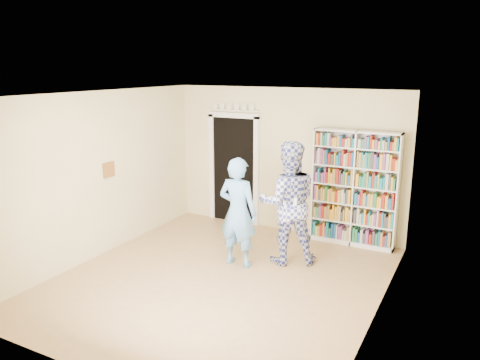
# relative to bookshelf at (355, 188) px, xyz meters

# --- Properties ---
(floor) EXTENTS (5.00, 5.00, 0.00)m
(floor) POSITION_rel_bookshelf_xyz_m (-1.35, -2.34, -1.02)
(floor) COLOR #A37F4F
(floor) RESTS_ON ground
(ceiling) EXTENTS (5.00, 5.00, 0.00)m
(ceiling) POSITION_rel_bookshelf_xyz_m (-1.35, -2.34, 1.68)
(ceiling) COLOR white
(ceiling) RESTS_ON wall_back
(wall_back) EXTENTS (4.50, 0.00, 4.50)m
(wall_back) POSITION_rel_bookshelf_xyz_m (-1.35, 0.16, 0.33)
(wall_back) COLOR #F5E6A9
(wall_back) RESTS_ON floor
(wall_left) EXTENTS (0.00, 5.00, 5.00)m
(wall_left) POSITION_rel_bookshelf_xyz_m (-3.60, -2.34, 0.33)
(wall_left) COLOR #F5E6A9
(wall_left) RESTS_ON floor
(wall_right) EXTENTS (0.00, 5.00, 5.00)m
(wall_right) POSITION_rel_bookshelf_xyz_m (0.90, -2.34, 0.33)
(wall_right) COLOR #F5E6A9
(wall_right) RESTS_ON floor
(bookshelf) EXTENTS (1.47, 0.28, 2.02)m
(bookshelf) POSITION_rel_bookshelf_xyz_m (0.00, 0.00, 0.00)
(bookshelf) COLOR white
(bookshelf) RESTS_ON floor
(doorway) EXTENTS (1.10, 0.08, 2.43)m
(doorway) POSITION_rel_bookshelf_xyz_m (-2.45, 0.13, 0.16)
(doorway) COLOR black
(doorway) RESTS_ON floor
(wall_art) EXTENTS (0.03, 0.25, 0.25)m
(wall_art) POSITION_rel_bookshelf_xyz_m (-3.58, -2.14, 0.38)
(wall_art) COLOR maroon
(wall_art) RESTS_ON wall_left
(man_blue) EXTENTS (0.63, 0.42, 1.74)m
(man_blue) POSITION_rel_bookshelf_xyz_m (-1.37, -1.73, -0.15)
(man_blue) COLOR #68A4E7
(man_blue) RESTS_ON floor
(man_plaid) EXTENTS (1.19, 1.11, 1.97)m
(man_plaid) POSITION_rel_bookshelf_xyz_m (-0.73, -1.25, -0.04)
(man_plaid) COLOR navy
(man_plaid) RESTS_ON floor
(paper_sheet) EXTENTS (0.21, 0.04, 0.30)m
(paper_sheet) POSITION_rel_bookshelf_xyz_m (-0.61, -1.48, -0.02)
(paper_sheet) COLOR white
(paper_sheet) RESTS_ON man_plaid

